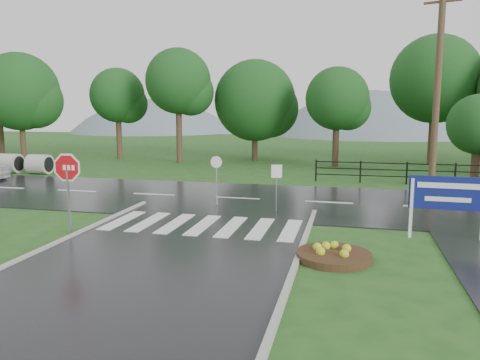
# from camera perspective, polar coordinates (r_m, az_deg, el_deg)

# --- Properties ---
(ground) EXTENTS (120.00, 120.00, 0.00)m
(ground) POSITION_cam_1_polar(r_m,az_deg,el_deg) (11.65, -12.22, -11.58)
(ground) COLOR #214E1A
(ground) RESTS_ON ground
(main_road) EXTENTS (90.00, 8.00, 0.04)m
(main_road) POSITION_cam_1_polar(r_m,az_deg,el_deg) (20.79, -0.30, -2.34)
(main_road) COLOR black
(main_road) RESTS_ON ground
(crosswalk) EXTENTS (6.50, 2.80, 0.02)m
(crosswalk) POSITION_cam_1_polar(r_m,az_deg,el_deg) (16.07, -4.53, -5.48)
(crosswalk) COLOR silver
(crosswalk) RESTS_ON ground
(fence_west) EXTENTS (9.58, 0.08, 1.20)m
(fence_west) POSITION_cam_1_polar(r_m,az_deg,el_deg) (26.19, 19.67, 1.06)
(fence_west) COLOR black
(fence_west) RESTS_ON ground
(hills) EXTENTS (102.00, 48.00, 48.00)m
(hills) POSITION_cam_1_polar(r_m,az_deg,el_deg) (77.34, 11.99, -6.05)
(hills) COLOR slate
(hills) RESTS_ON ground
(treeline) EXTENTS (83.20, 5.20, 10.00)m
(treeline) POSITION_cam_1_polar(r_m,az_deg,el_deg) (34.27, 6.87, 2.00)
(treeline) COLOR #133F16
(treeline) RESTS_ON ground
(culvert_pipes) EXTENTS (5.50, 1.20, 1.20)m
(culvert_pipes) POSITION_cam_1_polar(r_m,az_deg,el_deg) (32.45, -26.23, 1.84)
(culvert_pipes) COLOR #9E9B93
(culvert_pipes) RESTS_ON ground
(stop_sign) EXTENTS (1.23, 0.09, 2.78)m
(stop_sign) POSITION_cam_1_polar(r_m,az_deg,el_deg) (15.71, -20.31, 0.60)
(stop_sign) COLOR #939399
(stop_sign) RESTS_ON ground
(estate_billboard) EXTENTS (2.24, 0.15, 1.96)m
(estate_billboard) POSITION_cam_1_polar(r_m,az_deg,el_deg) (15.55, 23.99, -1.84)
(estate_billboard) COLOR silver
(estate_billboard) RESTS_ON ground
(flower_bed) EXTENTS (2.00, 2.00, 0.40)m
(flower_bed) POSITION_cam_1_polar(r_m,az_deg,el_deg) (12.86, 11.34, -8.88)
(flower_bed) COLOR #332111
(flower_bed) RESTS_ON ground
(reg_sign_small) EXTENTS (0.41, 0.12, 1.86)m
(reg_sign_small) POSITION_cam_1_polar(r_m,az_deg,el_deg) (18.04, 4.49, 0.24)
(reg_sign_small) COLOR #939399
(reg_sign_small) RESTS_ON ground
(reg_sign_round) EXTENTS (0.48, 0.06, 2.06)m
(reg_sign_round) POSITION_cam_1_polar(r_m,az_deg,el_deg) (19.21, -2.89, 0.72)
(reg_sign_round) COLOR #939399
(reg_sign_round) RESTS_ON ground
(utility_pole_east) EXTENTS (1.70, 0.66, 9.88)m
(utility_pole_east) POSITION_cam_1_polar(r_m,az_deg,el_deg) (25.67, 22.92, 10.36)
(utility_pole_east) COLOR #473523
(utility_pole_east) RESTS_ON ground
(entrance_tree_left) EXTENTS (3.21, 3.21, 4.76)m
(entrance_tree_left) POSITION_cam_1_polar(r_m,az_deg,el_deg) (28.12, 27.05, 6.03)
(entrance_tree_left) COLOR #3D2B1C
(entrance_tree_left) RESTS_ON ground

